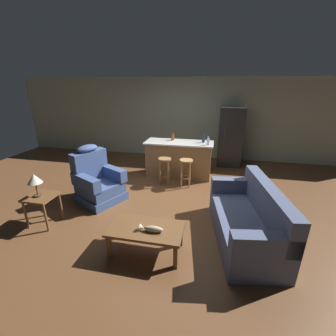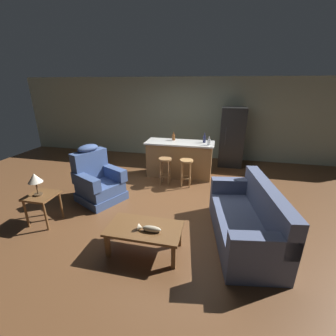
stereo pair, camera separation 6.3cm
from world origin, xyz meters
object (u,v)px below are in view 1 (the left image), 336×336
bar_stool_right (186,168)px  bottle_wine_dark (173,137)px  bottle_short_amber (208,142)px  end_table (42,201)px  fish_figurine (151,229)px  bottle_tall_green (204,139)px  table_lamp (35,180)px  couch (248,220)px  kitchen_island (179,159)px  coffee_table (146,231)px  refrigerator (230,137)px  recliner_near_lamp (97,182)px  bar_stool_left (165,166)px

bar_stool_right → bottle_wine_dark: size_ratio=3.16×
bottle_short_amber → end_table: bearing=-136.6°
fish_figurine → bottle_tall_green: size_ratio=1.36×
end_table → table_lamp: size_ratio=1.37×
couch → kitchen_island: size_ratio=1.12×
coffee_table → bottle_wine_dark: bearing=93.9°
bottle_wine_dark → bottle_tall_green: bearing=-5.4°
fish_figurine → kitchen_island: bearing=92.2°
coffee_table → bar_stool_right: size_ratio=1.62×
kitchen_island → refrigerator: bearing=41.1°
coffee_table → bottle_tall_green: size_ratio=4.42×
bar_stool_right → refrigerator: size_ratio=0.39×
end_table → kitchen_island: (2.00, 2.76, 0.02)m
refrigerator → bottle_short_amber: size_ratio=8.01×
coffee_table → recliner_near_lamp: bearing=138.1°
kitchen_island → bottle_short_amber: (0.76, -0.15, 0.56)m
recliner_near_lamp → bar_stool_right: (1.78, 1.09, 0.05)m
coffee_table → bottle_wine_dark: (-0.22, 3.25, 0.67)m
bar_stool_left → refrigerator: size_ratio=0.39×
kitchen_island → bottle_wine_dark: (-0.20, 0.16, 0.55)m
kitchen_island → bar_stool_right: (0.28, -0.63, -0.01)m
fish_figurine → bottle_wine_dark: size_ratio=1.58×
coffee_table → bar_stool_right: bar_stool_right is taller
recliner_near_lamp → kitchen_island: bearing=75.7°
recliner_near_lamp → end_table: (-0.51, -1.04, 0.04)m
end_table → refrigerator: refrigerator is taller
couch → table_lamp: size_ratio=4.90×
couch → bar_stool_right: 2.21m
table_lamp → kitchen_island: (2.03, 2.78, -0.39)m
end_table → bar_stool_left: bearing=50.7°
kitchen_island → bar_stool_right: size_ratio=2.65×
bar_stool_right → bottle_short_amber: size_ratio=3.09×
kitchen_island → bar_stool_left: bearing=-111.9°
table_lamp → bottle_tall_green: 3.92m
bar_stool_right → couch: bearing=-55.3°
bar_stool_left → bottle_wine_dark: (0.05, 0.79, 0.56)m
recliner_near_lamp → bottle_short_amber: bearing=61.6°
table_lamp → bottle_tall_green: size_ratio=1.65×
refrigerator → bottle_tall_green: 1.35m
coffee_table → bar_stool_right: 2.47m
table_lamp → kitchen_island: size_ratio=0.23×
refrigerator → recliner_near_lamp: bearing=-134.5°
end_table → couch: bearing=5.1°
end_table → refrigerator: bearing=49.6°
couch → bottle_tall_green: (-0.91, 2.53, 0.70)m
bottle_tall_green → bottle_wine_dark: (-0.84, 0.08, -0.01)m
couch → refrigerator: bearing=-96.6°
fish_figurine → refrigerator: bearing=73.9°
bar_stool_left → bottle_short_amber: size_ratio=3.09×
refrigerator → coffee_table: bearing=-107.6°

